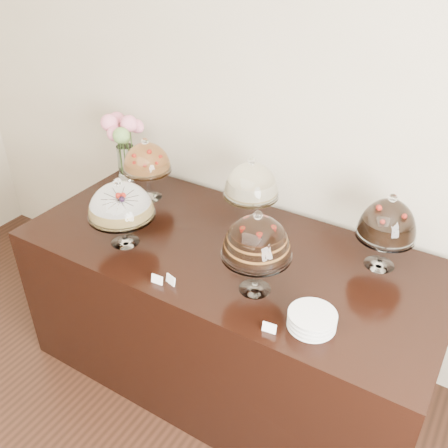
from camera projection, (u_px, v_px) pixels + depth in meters
The scene contains 12 objects.
wall_back at pixel (274, 104), 2.67m from camera, with size 5.00×0.04×3.00m, color #C2B79C.
display_counter at pixel (229, 314), 2.82m from camera, with size 2.20×1.00×0.90m, color black.
cake_stand_sugar_sponge at pixel (120, 203), 2.50m from camera, with size 0.34×0.34×0.38m.
cake_stand_choco_layer at pixel (257, 240), 2.16m from camera, with size 0.32×0.32×0.42m.
cake_stand_cheesecake at pixel (251, 183), 2.62m from camera, with size 0.30×0.30×0.41m.
cake_stand_dark_choco at pixel (388, 222), 2.33m from camera, with size 0.28×0.28×0.40m.
cake_stand_fruit_tart at pixel (147, 160), 2.90m from camera, with size 0.29×0.29×0.38m.
flower_vase at pixel (122, 137), 3.11m from camera, with size 0.25×0.25×0.43m.
plate_stack at pixel (312, 320), 2.08m from camera, with size 0.20×0.20×0.07m.
price_card_left at pixel (157, 279), 2.33m from camera, with size 0.06×0.01×0.04m, color white.
price_card_right at pixel (269, 328), 2.06m from camera, with size 0.06×0.01×0.04m, color white.
price_card_extra at pixel (171, 280), 2.33m from camera, with size 0.06×0.01×0.04m, color white.
Camera 1 is at (1.13, 0.65, 2.40)m, focal length 40.00 mm.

